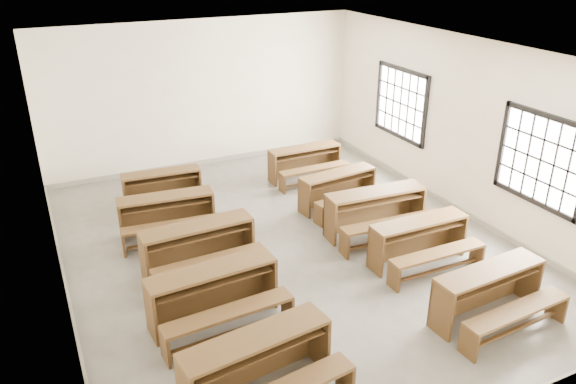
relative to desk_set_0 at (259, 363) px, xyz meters
name	(u,v)px	position (x,y,z in m)	size (l,w,h in m)	color
room	(293,123)	(1.83, 2.88, 1.69)	(8.50, 8.50, 3.20)	slate
desk_set_0	(259,363)	(0.00, 0.00, 0.00)	(1.82, 1.10, 0.78)	brown
desk_set_1	(214,292)	(0.00, 1.51, 0.00)	(1.78, 1.00, 0.78)	brown
desk_set_2	(199,245)	(0.20, 2.79, 0.00)	(1.75, 0.95, 0.77)	brown
desk_set_3	(167,213)	(0.05, 4.16, -0.03)	(1.69, 1.00, 0.72)	brown
desk_set_4	(162,186)	(0.28, 5.41, -0.07)	(1.52, 0.86, 0.66)	brown
desk_set_5	(490,291)	(3.32, -0.03, -0.02)	(1.70, 0.95, 0.74)	brown
desk_set_6	(420,239)	(3.38, 1.53, -0.03)	(1.62, 0.85, 0.73)	brown
desk_set_7	(377,209)	(3.31, 2.63, 0.01)	(1.82, 1.03, 0.79)	brown
desk_set_8	(339,187)	(3.27, 3.84, -0.05)	(1.62, 0.96, 0.69)	brown
desk_set_9	(306,161)	(3.34, 5.35, -0.05)	(1.56, 0.82, 0.70)	brown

